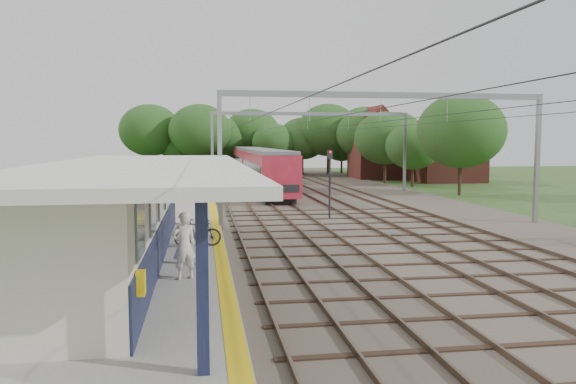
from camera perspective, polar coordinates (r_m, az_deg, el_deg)
ground at (r=14.83m, az=15.47°, el=-12.70°), size 160.00×160.00×0.00m
ballast_bed at (r=44.20m, az=4.22°, el=-0.61°), size 18.00×90.00×0.10m
platform at (r=27.25m, az=-12.07°, el=-4.07°), size 5.00×52.00×0.35m
yellow_stripe at (r=27.18m, az=-7.32°, el=-3.64°), size 0.45×52.00×0.01m
station_building at (r=20.22m, az=-17.21°, el=-2.04°), size 3.41×18.00×3.40m
canopy at (r=18.96m, az=-14.47°, el=2.41°), size 6.40×20.00×3.44m
rail_tracks at (r=43.70m, az=1.03°, el=-0.50°), size 11.80×88.00×0.15m
catenary_system at (r=39.25m, az=4.95°, el=6.64°), size 17.22×88.00×7.00m
tree_band at (r=70.64m, az=-0.83°, el=5.53°), size 31.72×30.88×8.82m
house_near at (r=64.72m, az=15.84°, el=3.66°), size 7.00×6.12×7.89m
house_far at (r=68.45m, az=9.93°, el=4.05°), size 8.00×6.12×8.66m
person at (r=17.23m, az=-10.51°, el=-5.36°), size 0.89×0.75×2.06m
bicycle at (r=22.46m, az=-9.14°, el=-4.11°), size 1.88×0.67×1.11m
train at (r=55.38m, az=-3.16°, el=2.66°), size 2.81×34.99×3.70m
signal_post at (r=32.19m, az=4.26°, el=1.47°), size 0.30×0.27×3.98m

